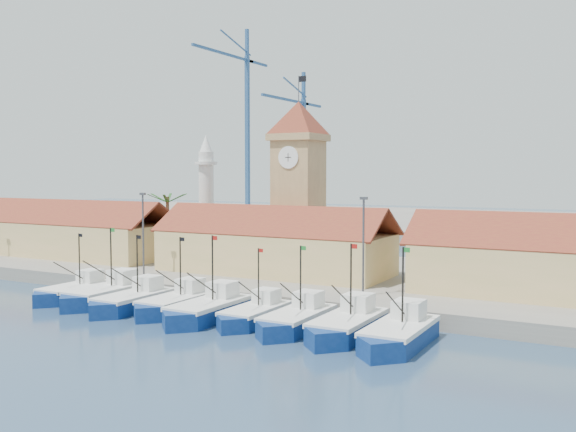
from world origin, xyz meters
The scene contains 20 objects.
ground centered at (0.00, 0.00, 0.00)m, with size 400.00×400.00×0.00m, color #1B3549.
quay centered at (0.00, 24.00, 0.75)m, with size 140.00×32.00×1.50m, color gray.
terminal centered at (0.00, 110.00, 1.00)m, with size 240.00×80.00×2.00m, color gray.
boat_0 centered at (-13.56, 3.36, 0.72)m, with size 3.37×9.24×6.99m.
boat_1 centered at (-9.30, 3.31, 0.80)m, with size 3.75×10.27×7.77m.
boat_2 centered at (-5.05, 2.36, 0.76)m, with size 3.54×9.69×7.33m.
boat_3 centered at (-0.80, 3.37, 0.75)m, with size 3.49×9.57×7.24m.
boat_4 centered at (3.46, 2.37, 0.79)m, with size 3.71×10.15×7.68m.
boat_5 centered at (7.66, 3.28, 0.69)m, with size 3.22×8.82×6.67m.
boat_6 centered at (11.86, 2.89, 0.74)m, with size 3.47×9.50×7.19m.
boat_7 centered at (16.27, 2.88, 0.79)m, with size 3.67×10.05×7.60m.
boat_8 centered at (20.70, 2.22, 0.79)m, with size 3.69×10.11×7.65m.
hall_left centered at (-32.00, 20.00, 3.99)m, with size 31.20×10.13×7.61m.
hall_center centered at (0.00, 20.00, 3.99)m, with size 27.04×10.13×7.61m.
clock_tower centered at (0.00, 26.00, 11.96)m, with size 5.80×5.80×22.70m.
minaret centered at (-15.00, 28.00, 9.73)m, with size 3.00×3.00×16.30m.
palm_tree centered at (-20.00, 26.00, 6.25)m, with size 5.60×5.03×8.39m.
lamp_posts centered at (0.50, 12.00, 6.48)m, with size 80.70×0.25×9.03m.
crane_blue_far centered at (-55.13, 100.63, 28.80)m, with size 1.00×33.56×48.23m.
crane_blue_near centered at (-41.57, 106.69, 22.37)m, with size 1.00×31.05×36.95m.
Camera 1 is at (35.71, -42.08, 12.65)m, focal length 40.00 mm.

